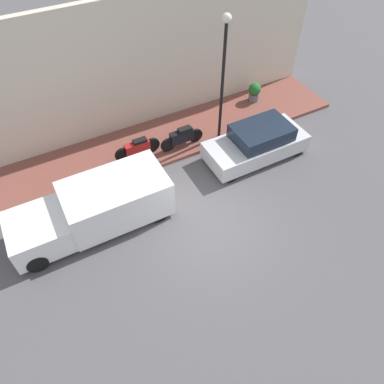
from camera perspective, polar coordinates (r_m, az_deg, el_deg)
The scene contains 9 objects.
ground_plane at distance 13.05m, azimuth 2.56°, elevation -5.19°, with size 60.00×60.00×0.00m, color #514F51.
sidewalk at distance 16.02m, azimuth -6.14°, elevation 7.35°, with size 2.85×17.00×0.15m.
building_facade at distance 15.71m, azimuth -9.40°, elevation 18.07°, with size 0.30×17.00×5.50m.
parked_car at distance 15.28m, azimuth 9.87°, elevation 7.40°, with size 1.77×4.11×1.41m.
delivery_van at distance 12.88m, azimuth -14.78°, elevation -2.39°, with size 1.98×5.33×1.62m.
motorcycle_red at distance 15.11m, azimuth -8.29°, elevation 6.72°, with size 0.30×1.90×0.80m.
motorcycle_black at distance 15.42m, azimuth -1.53°, elevation 8.39°, with size 0.30×1.89×0.88m.
streetlamp at distance 14.37m, azimuth 4.84°, elevation 18.71°, with size 0.33×0.33×5.15m.
potted_plant at distance 18.30m, azimuth 9.50°, elevation 14.89°, with size 0.58×0.58×0.90m.
Camera 1 is at (-6.62, 4.19, 10.44)m, focal length 35.00 mm.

